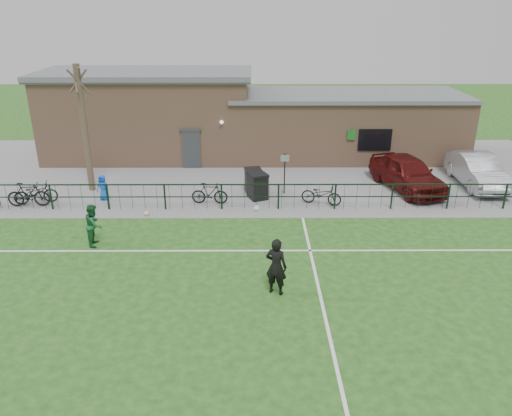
{
  "coord_description": "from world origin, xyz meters",
  "views": [
    {
      "loc": [
        -0.07,
        -12.46,
        8.49
      ],
      "look_at": [
        0.0,
        5.0,
        1.3
      ],
      "focal_mm": 35.0,
      "sensor_mm": 36.0,
      "label": 1
    }
  ],
  "objects_px": {
    "bare_tree": "(85,130)",
    "wheelie_bin_left": "(258,187)",
    "outfield_player": "(94,225)",
    "ball_ground": "(146,214)",
    "bicycle_e": "(321,194)",
    "sign_post": "(285,174)",
    "bicycle_b": "(28,195)",
    "car_silver": "(477,170)",
    "spectator_child": "(103,187)",
    "bicycle_c": "(36,193)",
    "car_maroon": "(407,173)",
    "wheelie_bin_right": "(253,182)",
    "bicycle_d": "(210,193)"
  },
  "relations": [
    {
      "from": "bare_tree",
      "to": "wheelie_bin_left",
      "type": "bearing_deg",
      "value": -8.37
    },
    {
      "from": "bicycle_c",
      "to": "bicycle_e",
      "type": "bearing_deg",
      "value": -106.2
    },
    {
      "from": "wheelie_bin_left",
      "to": "bicycle_b",
      "type": "height_order",
      "value": "wheelie_bin_left"
    },
    {
      "from": "sign_post",
      "to": "car_maroon",
      "type": "distance_m",
      "value": 6.04
    },
    {
      "from": "wheelie_bin_left",
      "to": "ball_ground",
      "type": "height_order",
      "value": "wheelie_bin_left"
    },
    {
      "from": "car_silver",
      "to": "outfield_player",
      "type": "height_order",
      "value": "outfield_player"
    },
    {
      "from": "car_silver",
      "to": "bicycle_c",
      "type": "xyz_separation_m",
      "value": [
        -21.0,
        -2.35,
        -0.29
      ]
    },
    {
      "from": "bare_tree",
      "to": "outfield_player",
      "type": "relative_size",
      "value": 3.71
    },
    {
      "from": "outfield_player",
      "to": "ball_ground",
      "type": "distance_m",
      "value": 3.1
    },
    {
      "from": "wheelie_bin_right",
      "to": "car_maroon",
      "type": "xyz_separation_m",
      "value": [
        7.48,
        0.45,
        0.28
      ]
    },
    {
      "from": "wheelie_bin_right",
      "to": "ball_ground",
      "type": "bearing_deg",
      "value": -159.57
    },
    {
      "from": "bicycle_e",
      "to": "outfield_player",
      "type": "height_order",
      "value": "outfield_player"
    },
    {
      "from": "wheelie_bin_left",
      "to": "bicycle_e",
      "type": "distance_m",
      "value": 2.97
    },
    {
      "from": "spectator_child",
      "to": "bicycle_c",
      "type": "bearing_deg",
      "value": -159.51
    },
    {
      "from": "wheelie_bin_left",
      "to": "bicycle_b",
      "type": "distance_m",
      "value": 10.29
    },
    {
      "from": "car_maroon",
      "to": "bicycle_e",
      "type": "bearing_deg",
      "value": -171.3
    },
    {
      "from": "car_silver",
      "to": "ball_ground",
      "type": "xyz_separation_m",
      "value": [
        -15.71,
        -3.81,
        -0.69
      ]
    },
    {
      "from": "wheelie_bin_right",
      "to": "bare_tree",
      "type": "bearing_deg",
      "value": 165.93
    },
    {
      "from": "sign_post",
      "to": "bicycle_b",
      "type": "distance_m",
      "value": 11.64
    },
    {
      "from": "bare_tree",
      "to": "bicycle_d",
      "type": "distance_m",
      "value": 6.67
    },
    {
      "from": "spectator_child",
      "to": "ball_ground",
      "type": "distance_m",
      "value": 3.05
    },
    {
      "from": "bicycle_e",
      "to": "spectator_child",
      "type": "height_order",
      "value": "spectator_child"
    },
    {
      "from": "car_silver",
      "to": "bicycle_e",
      "type": "height_order",
      "value": "car_silver"
    },
    {
      "from": "spectator_child",
      "to": "ball_ground",
      "type": "relative_size",
      "value": 5.29
    },
    {
      "from": "sign_post",
      "to": "bicycle_b",
      "type": "height_order",
      "value": "sign_post"
    },
    {
      "from": "car_maroon",
      "to": "car_silver",
      "type": "height_order",
      "value": "car_maroon"
    },
    {
      "from": "bare_tree",
      "to": "bicycle_b",
      "type": "xyz_separation_m",
      "value": [
        -2.15,
        -2.14,
        -2.42
      ]
    },
    {
      "from": "sign_post",
      "to": "wheelie_bin_right",
      "type": "bearing_deg",
      "value": 174.09
    },
    {
      "from": "bicycle_e",
      "to": "outfield_player",
      "type": "relative_size",
      "value": 1.13
    },
    {
      "from": "bare_tree",
      "to": "car_maroon",
      "type": "xyz_separation_m",
      "value": [
        15.38,
        0.06,
        -2.15
      ]
    },
    {
      "from": "bicycle_e",
      "to": "ball_ground",
      "type": "bearing_deg",
      "value": 118.0
    },
    {
      "from": "car_silver",
      "to": "spectator_child",
      "type": "distance_m",
      "value": 18.16
    },
    {
      "from": "spectator_child",
      "to": "wheelie_bin_right",
      "type": "bearing_deg",
      "value": 19.94
    },
    {
      "from": "spectator_child",
      "to": "sign_post",
      "type": "bearing_deg",
      "value": 17.57
    },
    {
      "from": "wheelie_bin_left",
      "to": "bicycle_e",
      "type": "height_order",
      "value": "wheelie_bin_left"
    },
    {
      "from": "car_silver",
      "to": "bicycle_c",
      "type": "relative_size",
      "value": 2.53
    },
    {
      "from": "bicycle_b",
      "to": "wheelie_bin_left",
      "type": "bearing_deg",
      "value": -87.66
    },
    {
      "from": "bicycle_d",
      "to": "bicycle_e",
      "type": "xyz_separation_m",
      "value": [
        5.06,
        -0.1,
        -0.02
      ]
    },
    {
      "from": "bicycle_b",
      "to": "ball_ground",
      "type": "xyz_separation_m",
      "value": [
        5.45,
        -1.09,
        -0.47
      ]
    },
    {
      "from": "wheelie_bin_left",
      "to": "bicycle_c",
      "type": "relative_size",
      "value": 0.61
    },
    {
      "from": "wheelie_bin_left",
      "to": "ball_ground",
      "type": "relative_size",
      "value": 5.03
    },
    {
      "from": "car_maroon",
      "to": "car_silver",
      "type": "xyz_separation_m",
      "value": [
        3.63,
        0.52,
        -0.05
      ]
    },
    {
      "from": "bicycle_c",
      "to": "spectator_child",
      "type": "relative_size",
      "value": 1.56
    },
    {
      "from": "wheelie_bin_left",
      "to": "sign_post",
      "type": "xyz_separation_m",
      "value": [
        1.28,
        0.65,
        0.43
      ]
    },
    {
      "from": "sign_post",
      "to": "bicycle_d",
      "type": "distance_m",
      "value": 3.73
    },
    {
      "from": "wheelie_bin_left",
      "to": "bicycle_b",
      "type": "xyz_separation_m",
      "value": [
        -10.24,
        -0.95,
        -0.01
      ]
    },
    {
      "from": "bare_tree",
      "to": "sign_post",
      "type": "height_order",
      "value": "bare_tree"
    },
    {
      "from": "wheelie_bin_right",
      "to": "car_maroon",
      "type": "distance_m",
      "value": 7.5
    },
    {
      "from": "bare_tree",
      "to": "bicycle_c",
      "type": "relative_size",
      "value": 3.2
    },
    {
      "from": "car_silver",
      "to": "bicycle_e",
      "type": "xyz_separation_m",
      "value": [
        -8.04,
        -2.53,
        -0.3
      ]
    }
  ]
}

